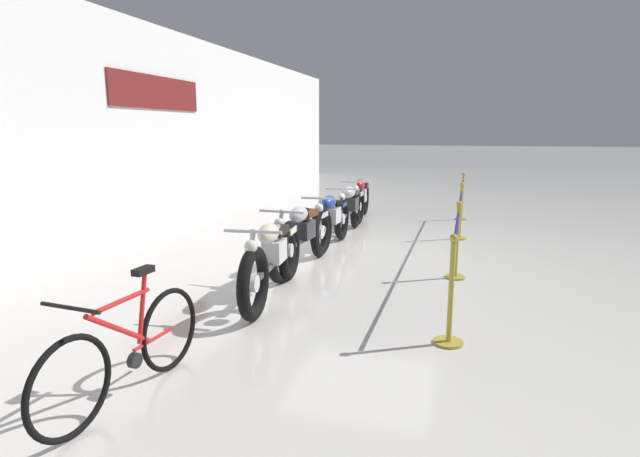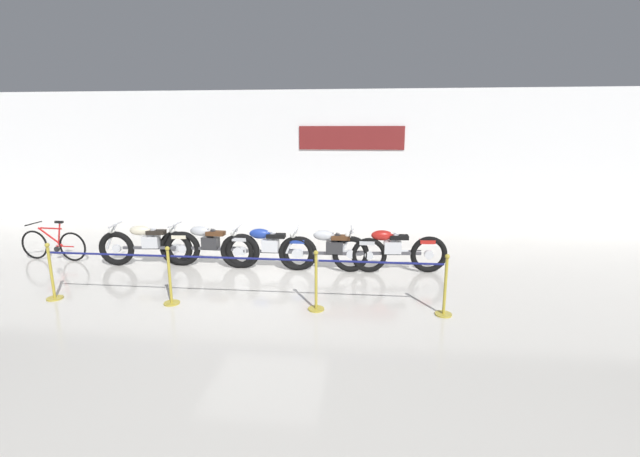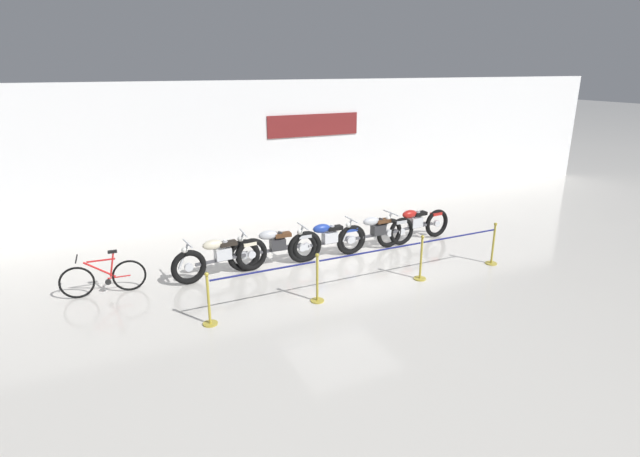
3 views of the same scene
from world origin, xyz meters
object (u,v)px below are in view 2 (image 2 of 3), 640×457
object	(u,v)px
motorcycle_silver_1	(208,246)
bicycle	(53,245)
stanchion_mid_left	(170,285)
stanchion_far_left	(169,266)
motorcycle_blue_2	(268,248)
stanchion_mid_right	(316,290)
stanchion_far_right	(445,295)
motorcycle_cream_0	(149,245)
motorcycle_silver_3	(332,250)
motorcycle_red_4	(389,250)

from	to	relation	value
motorcycle_silver_1	bicycle	bearing A→B (deg)	178.48
bicycle	stanchion_mid_left	world-z (taller)	stanchion_mid_left
stanchion_far_left	motorcycle_blue_2	bearing A→B (deg)	58.54
stanchion_far_left	stanchion_mid_right	distance (m)	2.60
motorcycle_blue_2	stanchion_far_left	size ratio (longest dim) A/B	0.31
bicycle	stanchion_far_right	distance (m)	8.90
motorcycle_cream_0	bicycle	xyz separation A→B (m)	(-2.46, 0.18, -0.11)
stanchion_mid_right	motorcycle_cream_0	bearing A→B (deg)	152.70
motorcycle_silver_3	stanchion_mid_left	xyz separation A→B (m)	(-2.69, -2.08, -0.13)
motorcycle_cream_0	motorcycle_silver_1	world-z (taller)	motorcycle_cream_0
motorcycle_silver_1	motorcycle_silver_3	bearing A→B (deg)	-1.40
motorcycle_silver_1	stanchion_far_right	bearing A→B (deg)	-24.13
stanchion_far_left	stanchion_far_right	size ratio (longest dim) A/B	6.66
motorcycle_cream_0	stanchion_mid_left	xyz separation A→B (m)	(1.44, -2.07, -0.12)
motorcycle_blue_2	stanchion_far_left	xyz separation A→B (m)	(-1.28, -2.10, 0.21)
motorcycle_cream_0	stanchion_mid_left	size ratio (longest dim) A/B	2.17
motorcycle_silver_1	stanchion_far_right	distance (m)	5.26
motorcycle_red_4	stanchion_far_right	world-z (taller)	stanchion_far_right
stanchion_mid_left	stanchion_far_right	size ratio (longest dim) A/B	1.00
stanchion_far_left	bicycle	bearing A→B (deg)	150.00
bicycle	stanchion_mid_right	distance (m)	6.86
motorcycle_silver_3	stanchion_far_left	xyz separation A→B (m)	(-2.69, -2.08, 0.21)
motorcycle_blue_2	bicycle	size ratio (longest dim) A/B	1.26
motorcycle_cream_0	motorcycle_silver_3	xyz separation A→B (m)	(4.13, 0.01, 0.00)
motorcycle_blue_2	stanchion_far_right	bearing A→B (deg)	-31.45
motorcycle_cream_0	motorcycle_red_4	world-z (taller)	motorcycle_red_4
bicycle	stanchion_far_right	bearing A→B (deg)	-14.65
motorcycle_silver_1	stanchion_mid_right	xyz separation A→B (m)	(2.67, -2.15, -0.12)
motorcycle_cream_0	stanchion_far_left	world-z (taller)	stanchion_far_left
stanchion_mid_left	stanchion_mid_right	xyz separation A→B (m)	(2.58, 0.00, 0.00)
motorcycle_cream_0	motorcycle_silver_1	size ratio (longest dim) A/B	0.97
motorcycle_silver_1	stanchion_far_right	world-z (taller)	stanchion_far_right
stanchion_far_left	stanchion_mid_left	xyz separation A→B (m)	(0.00, 0.00, -0.33)
bicycle	stanchion_mid_left	distance (m)	4.50
stanchion_mid_left	stanchion_far_right	distance (m)	4.71
motorcycle_silver_1	stanchion_mid_right	distance (m)	3.43
motorcycle_red_4	motorcycle_blue_2	bearing A→B (deg)	-178.82
motorcycle_silver_1	motorcycle_blue_2	size ratio (longest dim) A/B	1.09
motorcycle_cream_0	stanchion_far_right	world-z (taller)	stanchion_far_right
bicycle	stanchion_far_left	distance (m)	4.51
motorcycle_cream_0	bicycle	distance (m)	2.47
motorcycle_blue_2	motorcycle_red_4	bearing A→B (deg)	1.18
motorcycle_red_4	bicycle	distance (m)	7.83
motorcycle_silver_3	stanchion_mid_right	xyz separation A→B (m)	(-0.11, -2.08, -0.13)
motorcycle_cream_0	motorcycle_red_4	size ratio (longest dim) A/B	0.93
stanchion_mid_left	motorcycle_blue_2	bearing A→B (deg)	58.56
bicycle	stanchion_mid_right	bearing A→B (deg)	-19.16
motorcycle_cream_0	motorcycle_silver_1	xyz separation A→B (m)	(1.35, 0.08, -0.01)
motorcycle_blue_2	motorcycle_cream_0	bearing A→B (deg)	-179.50
motorcycle_blue_2	stanchion_far_right	distance (m)	4.02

